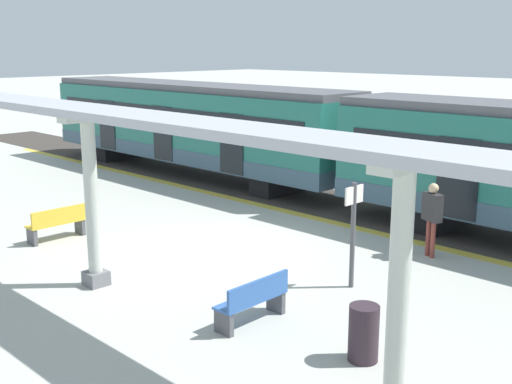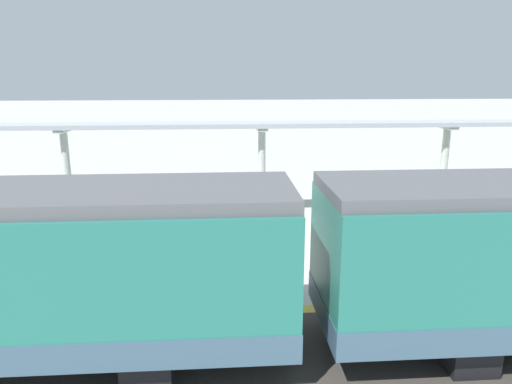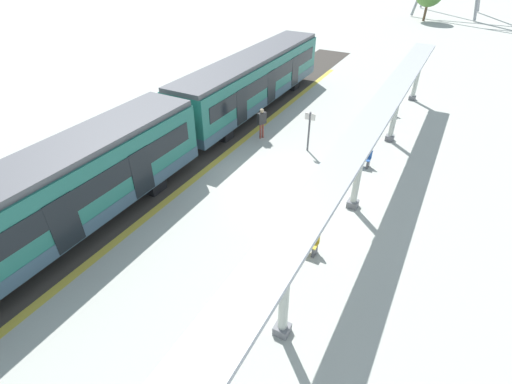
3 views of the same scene
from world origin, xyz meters
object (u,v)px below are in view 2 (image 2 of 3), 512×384
(canopy_pillar_third, at_px, (262,173))
(passenger_waiting_near_edge, at_px, (120,258))
(canopy_pillar_second, at_px, (443,170))
(bench_mid_platform, at_px, (163,217))
(trash_bin, at_px, (99,219))
(canopy_pillar_fourth, at_px, (68,176))
(bench_far_end, at_px, (358,213))
(platform_info_sign, at_px, (145,215))

(canopy_pillar_third, xyz_separation_m, passenger_waiting_near_edge, (-6.53, 3.98, -0.68))
(canopy_pillar_second, bearing_deg, canopy_pillar_third, 90.00)
(canopy_pillar_third, distance_m, passenger_waiting_near_edge, 7.68)
(bench_mid_platform, relative_size, trash_bin, 1.64)
(canopy_pillar_second, height_order, canopy_pillar_fourth, same)
(canopy_pillar_second, distance_m, bench_mid_platform, 10.89)
(bench_mid_platform, relative_size, passenger_waiting_near_edge, 0.85)
(bench_far_end, bearing_deg, platform_info_sign, 109.67)
(platform_info_sign, bearing_deg, bench_mid_platform, -3.58)
(canopy_pillar_fourth, bearing_deg, canopy_pillar_third, -90.00)
(canopy_pillar_second, height_order, bench_far_end, canopy_pillar_second)
(bench_mid_platform, bearing_deg, canopy_pillar_second, -84.88)
(platform_info_sign, bearing_deg, canopy_pillar_fourth, 42.61)
(canopy_pillar_fourth, height_order, bench_mid_platform, canopy_pillar_fourth)
(bench_far_end, xyz_separation_m, trash_bin, (-0.17, 9.34, 0.02))
(bench_mid_platform, bearing_deg, canopy_pillar_fourth, 74.68)
(platform_info_sign, bearing_deg, canopy_pillar_third, -46.42)
(bench_far_end, relative_size, platform_info_sign, 0.68)
(bench_mid_platform, height_order, passenger_waiting_near_edge, passenger_waiting_near_edge)
(bench_mid_platform, distance_m, trash_bin, 2.21)
(canopy_pillar_third, bearing_deg, canopy_pillar_second, -90.00)
(canopy_pillar_second, distance_m, canopy_pillar_fourth, 14.28)
(canopy_pillar_fourth, xyz_separation_m, trash_bin, (-1.20, -1.32, -1.33))
(canopy_pillar_second, distance_m, passenger_waiting_near_edge, 12.88)
(trash_bin, height_order, passenger_waiting_near_edge, passenger_waiting_near_edge)
(bench_far_end, relative_size, trash_bin, 1.64)
(canopy_pillar_fourth, height_order, platform_info_sign, canopy_pillar_fourth)
(passenger_waiting_near_edge, bearing_deg, bench_mid_platform, -3.24)
(canopy_pillar_second, relative_size, canopy_pillar_third, 1.00)
(trash_bin, height_order, platform_info_sign, platform_info_sign)
(canopy_pillar_fourth, distance_m, passenger_waiting_near_edge, 7.31)
(bench_mid_platform, height_order, bench_far_end, same)
(bench_mid_platform, distance_m, platform_info_sign, 2.83)
(canopy_pillar_third, bearing_deg, platform_info_sign, 133.58)
(canopy_pillar_fourth, relative_size, bench_far_end, 2.35)
(canopy_pillar_fourth, bearing_deg, trash_bin, -132.30)
(canopy_pillar_fourth, bearing_deg, bench_far_end, -95.53)
(platform_info_sign, bearing_deg, trash_bin, 39.74)
(passenger_waiting_near_edge, bearing_deg, canopy_pillar_fourth, 26.13)
(canopy_pillar_third, relative_size, bench_far_end, 2.35)
(canopy_pillar_fourth, bearing_deg, bench_mid_platform, -105.32)
(trash_bin, xyz_separation_m, passenger_waiting_near_edge, (-5.33, -1.88, 0.65))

